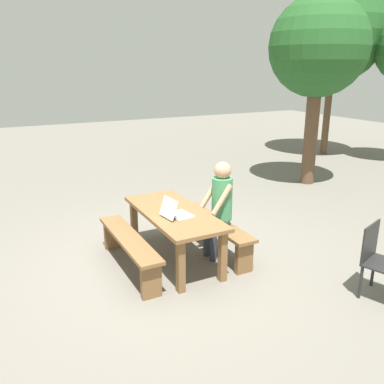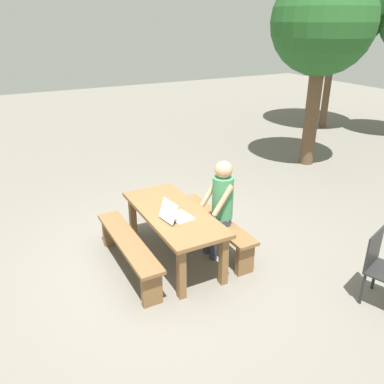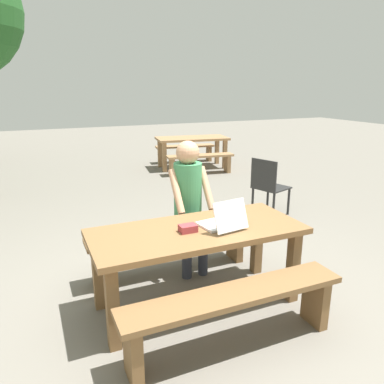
{
  "view_description": "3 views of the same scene",
  "coord_description": "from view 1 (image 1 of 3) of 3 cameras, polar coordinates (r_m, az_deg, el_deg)",
  "views": [
    {
      "loc": [
        4.65,
        -2.13,
        2.58
      ],
      "look_at": [
        0.06,
        0.25,
        0.97
      ],
      "focal_mm": 37.67,
      "sensor_mm": 36.0,
      "label": 1
    },
    {
      "loc": [
        4.21,
        -1.97,
        3.05
      ],
      "look_at": [
        0.06,
        0.25,
        0.97
      ],
      "focal_mm": 36.83,
      "sensor_mm": 36.0,
      "label": 2
    },
    {
      "loc": [
        -1.23,
        -2.68,
        1.89
      ],
      "look_at": [
        0.06,
        0.25,
        0.97
      ],
      "focal_mm": 34.87,
      "sensor_mm": 36.0,
      "label": 3
    }
  ],
  "objects": [
    {
      "name": "bench_near",
      "position": [
        5.37,
        -8.91,
        -7.47
      ],
      "size": [
        1.72,
        0.3,
        0.47
      ],
      "color": "brown",
      "rests_on": "ground"
    },
    {
      "name": "tree_right",
      "position": [
        9.4,
        17.47,
        18.82
      ],
      "size": [
        2.11,
        2.11,
        4.04
      ],
      "color": "brown",
      "rests_on": "ground"
    },
    {
      "name": "bench_far",
      "position": [
        5.86,
        3.2,
        -5.09
      ],
      "size": [
        1.72,
        0.3,
        0.47
      ],
      "color": "brown",
      "rests_on": "ground"
    },
    {
      "name": "ground_plane",
      "position": [
        5.73,
        -2.53,
        -9.48
      ],
      "size": [
        30.0,
        30.0,
        0.0
      ],
      "primitive_type": "plane",
      "color": "slate"
    },
    {
      "name": "person_seated",
      "position": [
        5.53,
        3.95,
        -1.46
      ],
      "size": [
        0.39,
        0.4,
        1.37
      ],
      "color": "#333847",
      "rests_on": "ground"
    },
    {
      "name": "picnic_table_front",
      "position": [
        5.48,
        -2.61,
        -3.78
      ],
      "size": [
        1.81,
        0.78,
        0.72
      ],
      "color": "brown",
      "rests_on": "ground"
    },
    {
      "name": "tree_left",
      "position": [
        12.97,
        19.6,
        20.51
      ],
      "size": [
        2.86,
        2.86,
        4.95
      ],
      "color": "brown",
      "rests_on": "ground"
    },
    {
      "name": "plastic_chair",
      "position": [
        5.17,
        25.0,
        -8.65
      ],
      "size": [
        0.56,
        0.56,
        0.87
      ],
      "rotation": [
        0.0,
        0.0,
        1.9
      ],
      "color": "#262626",
      "rests_on": "ground"
    },
    {
      "name": "small_pouch",
      "position": [
        5.51,
        -3.36,
        -2.15
      ],
      "size": [
        0.14,
        0.1,
        0.06
      ],
      "color": "#993338",
      "rests_on": "picnic_table_front"
    },
    {
      "name": "laptop",
      "position": [
        5.22,
        -2.37,
        -2.87
      ],
      "size": [
        0.36,
        0.39,
        0.26
      ],
      "rotation": [
        0.0,
        0.0,
        3.28
      ],
      "color": "white",
      "rests_on": "picnic_table_front"
    }
  ]
}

